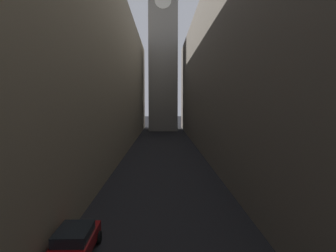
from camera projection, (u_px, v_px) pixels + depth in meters
ground_plane at (164, 164)px, 37.05m from camera, size 264.00×264.00×0.00m
building_block_left at (76, 70)px, 37.98m from camera, size 10.76×108.00×22.96m
building_block_right at (261, 70)px, 38.38m from camera, size 13.40×108.00×23.10m
clock_tower at (163, 23)px, 81.20m from camera, size 8.29×8.29×54.81m
parked_car_left_far at (74, 242)px, 14.72m from camera, size 1.91×4.31×1.48m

